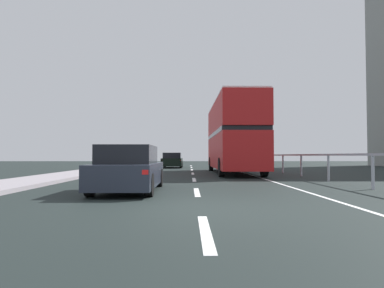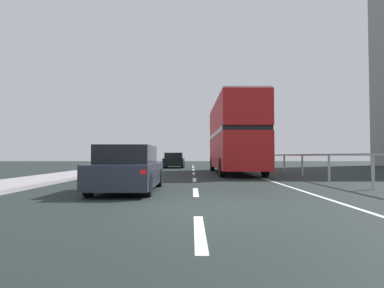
% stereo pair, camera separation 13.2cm
% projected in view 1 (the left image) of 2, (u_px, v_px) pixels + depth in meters
% --- Properties ---
extents(ground_plane, '(75.44, 120.00, 0.10)m').
position_uv_depth(ground_plane, '(200.00, 210.00, 7.17)').
color(ground_plane, black).
extents(lane_paint_markings, '(3.49, 46.00, 0.01)m').
position_uv_depth(lane_paint_markings, '(237.00, 179.00, 15.90)').
color(lane_paint_markings, silver).
rests_on(lane_paint_markings, ground).
extents(bridge_side_railing, '(0.10, 42.00, 1.19)m').
position_uv_depth(bridge_side_railing, '(313.00, 159.00, 16.25)').
color(bridge_side_railing, '#A8AAB6').
rests_on(bridge_side_railing, ground).
extents(double_decker_bus_red, '(2.58, 10.30, 4.47)m').
position_uv_depth(double_decker_bus_red, '(233.00, 135.00, 21.06)').
color(double_decker_bus_red, red).
rests_on(double_decker_bus_red, ground).
extents(hatchback_car_near, '(1.81, 4.39, 1.42)m').
position_uv_depth(hatchback_car_near, '(129.00, 169.00, 10.47)').
color(hatchback_car_near, '#242A37').
rests_on(hatchback_car_near, ground).
extents(sedan_car_ahead, '(1.86, 4.39, 1.37)m').
position_uv_depth(sedan_car_ahead, '(172.00, 160.00, 30.80)').
color(sedan_car_ahead, black).
rests_on(sedan_car_ahead, ground).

